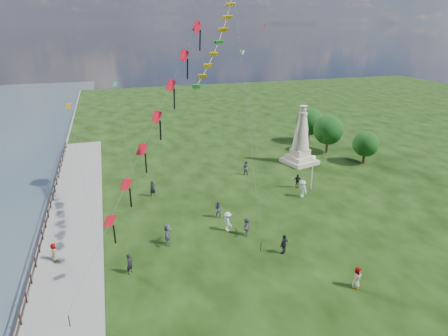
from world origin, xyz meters
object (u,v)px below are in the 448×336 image
object	(u,v)px
person_10	(54,253)
person_1	(219,210)
statue	(301,142)
person_4	(357,278)
person_11	(247,226)
person_2	(228,221)
person_3	(284,244)
person_0	(130,264)
person_8	(302,189)
person_9	(297,181)
person_6	(153,189)
lamppost	(313,165)
person_5	(168,234)
person_7	(246,168)

from	to	relation	value
person_10	person_1	bearing A→B (deg)	-96.40
statue	person_4	xyz separation A→B (m)	(-8.17, -23.39, -2.04)
person_4	person_11	size ratio (longest dim) A/B	0.96
person_2	person_3	xyz separation A→B (m)	(3.15, -4.67, -0.06)
person_2	person_4	size ratio (longest dim) A/B	1.11
person_0	person_10	distance (m)	6.23
person_8	person_9	size ratio (longest dim) A/B	1.18
person_3	person_4	xyz separation A→B (m)	(2.93, -5.24, -0.03)
person_0	person_6	distance (m)	13.06
person_10	person_6	bearing A→B (deg)	-60.41
statue	lamppost	size ratio (longest dim) A/B	1.89
person_5	person_9	xyz separation A→B (m)	(15.61, 7.15, -0.14)
lamppost	person_4	world-z (taller)	lamppost
person_4	person_11	world-z (taller)	person_11
person_1	person_7	distance (m)	11.29
statue	person_11	distance (m)	19.63
person_3	person_9	xyz separation A→B (m)	(7.09, 11.20, -0.05)
person_8	person_11	world-z (taller)	person_8
person_1	person_10	distance (m)	14.18
statue	person_4	world-z (taller)	statue
lamppost	person_6	world-z (taller)	lamppost
person_3	person_4	world-z (taller)	person_3
person_2	person_8	xyz separation A→B (m)	(9.56, 4.18, 0.03)
statue	person_6	distance (m)	20.18
person_9	person_11	size ratio (longest dim) A/B	0.93
person_5	person_10	size ratio (longest dim) A/B	1.27
person_3	person_5	bearing A→B (deg)	-55.97
person_3	person_10	world-z (taller)	person_3
person_0	person_6	xyz separation A→B (m)	(3.31, 12.63, 0.06)
person_3	person_6	size ratio (longest dim) A/B	0.97
person_8	person_4	bearing A→B (deg)	-29.51
person_1	person_9	bearing A→B (deg)	56.27
person_2	person_10	size ratio (longest dim) A/B	1.23
person_9	person_4	bearing A→B (deg)	-95.06
person_3	person_6	distance (m)	16.11
person_6	person_8	size ratio (longest dim) A/B	0.93
lamppost	statue	bearing A→B (deg)	70.14
person_4	person_0	bearing A→B (deg)	124.59
lamppost	person_3	bearing A→B (deg)	-129.09
person_0	statue	bearing A→B (deg)	-14.48
person_4	person_9	bearing A→B (deg)	43.60
person_1	person_10	world-z (taller)	person_1
person_1	person_11	world-z (taller)	person_1
person_3	person_5	xyz separation A→B (m)	(-8.52, 4.05, 0.09)
person_4	person_7	xyz separation A→B (m)	(0.03, 21.74, 0.09)
person_1	person_6	distance (m)	8.44
lamppost	person_5	bearing A→B (deg)	-160.16
person_1	person_10	bearing A→B (deg)	-133.98
person_4	person_9	xyz separation A→B (m)	(4.15, 16.44, -0.02)
person_2	person_7	distance (m)	13.32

